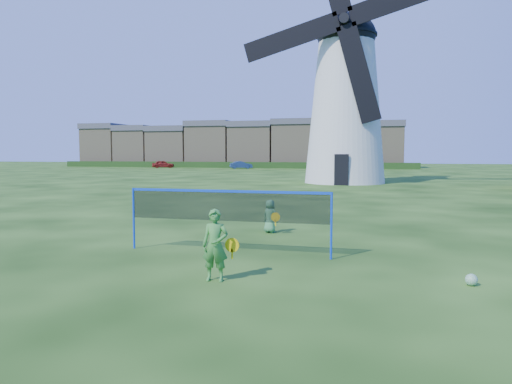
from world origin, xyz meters
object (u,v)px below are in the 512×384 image
object	(u,v)px
play_ball	(471,280)
car_right	(241,165)
player_girl	(215,245)
windmill	(346,99)
car_left	(163,164)
badminton_net	(227,207)
player_boy	(270,216)

from	to	relation	value
play_ball	car_right	xyz separation A→B (m)	(-23.25, 63.64, 0.48)
player_girl	windmill	bearing A→B (deg)	84.42
windmill	car_left	distance (m)	46.91
windmill	badminton_net	size ratio (longest dim) A/B	4.04
player_girl	play_ball	bearing A→B (deg)	5.30
badminton_net	player_girl	bearing A→B (deg)	-77.02
player_girl	play_ball	size ratio (longest dim) A/B	6.25
badminton_net	car_left	xyz separation A→B (m)	(-31.68, 62.23, -0.52)
player_boy	badminton_net	bearing A→B (deg)	106.58
play_ball	car_right	bearing A→B (deg)	110.07
car_right	play_ball	bearing A→B (deg)	175.22
play_ball	car_left	xyz separation A→B (m)	(-36.90, 63.76, 0.51)
windmill	car_left	size ratio (longest dim) A/B	5.58
car_left	play_ball	bearing A→B (deg)	-172.82
car_left	car_right	distance (m)	13.65
windmill	play_ball	distance (m)	31.45
car_right	badminton_net	bearing A→B (deg)	171.34
player_girl	car_left	xyz separation A→B (m)	(-32.24, 64.63, -0.06)
windmill	badminton_net	distance (m)	29.42
play_ball	player_boy	bearing A→B (deg)	135.72
badminton_net	player_girl	world-z (taller)	badminton_net
player_boy	player_girl	bearing A→B (deg)	114.60
badminton_net	car_right	bearing A→B (deg)	106.19
badminton_net	play_ball	distance (m)	5.53
player_girl	car_right	world-z (taller)	player_girl
car_right	windmill	bearing A→B (deg)	-175.46
car_left	car_right	size ratio (longest dim) A/B	1.02
player_girl	car_right	xyz separation A→B (m)	(-18.59, 64.52, -0.10)
badminton_net	play_ball	bearing A→B (deg)	-16.39
car_right	player_girl	bearing A→B (deg)	171.22
play_ball	badminton_net	bearing A→B (deg)	163.61
car_right	car_left	bearing A→B (deg)	64.66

